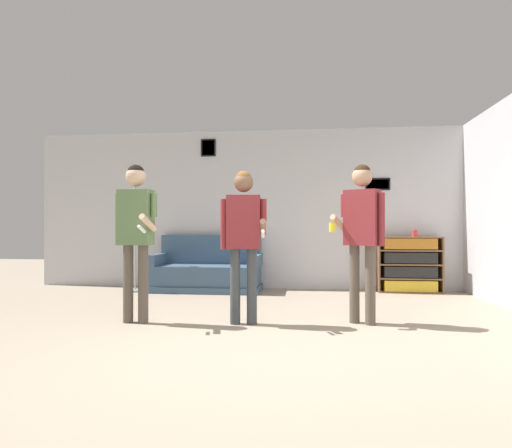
# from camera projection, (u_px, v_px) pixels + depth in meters

# --- Properties ---
(ground_plane) EXTENTS (20.00, 20.00, 0.00)m
(ground_plane) POSITION_uv_depth(u_px,v_px,m) (245.00, 352.00, 3.81)
(ground_plane) COLOR gray
(wall_back) EXTENTS (8.45, 0.08, 2.70)m
(wall_back) POSITION_uv_depth(u_px,v_px,m) (278.00, 209.00, 7.77)
(wall_back) COLOR silver
(wall_back) RESTS_ON ground_plane
(couch) EXTENTS (1.76, 0.80, 0.91)m
(couch) POSITION_uv_depth(u_px,v_px,m) (208.00, 273.00, 7.49)
(couch) COLOR #3D5670
(couch) RESTS_ON ground_plane
(bookshelf) EXTENTS (1.00, 0.30, 0.89)m
(bookshelf) POSITION_uv_depth(u_px,v_px,m) (409.00, 264.00, 7.30)
(bookshelf) COLOR brown
(bookshelf) RESTS_ON ground_plane
(floor_lamp) EXTENTS (0.28, 0.28, 1.95)m
(floor_lamp) POSITION_uv_depth(u_px,v_px,m) (135.00, 228.00, 7.40)
(floor_lamp) COLOR #ADA89E
(floor_lamp) RESTS_ON ground_plane
(person_player_foreground_left) EXTENTS (0.50, 0.50, 1.73)m
(person_player_foreground_left) POSITION_uv_depth(u_px,v_px,m) (136.00, 225.00, 4.98)
(person_player_foreground_left) COLOR brown
(person_player_foreground_left) RESTS_ON ground_plane
(person_player_foreground_center) EXTENTS (0.52, 0.44, 1.65)m
(person_player_foreground_center) POSITION_uv_depth(u_px,v_px,m) (243.00, 230.00, 4.91)
(person_player_foreground_center) COLOR #3D4247
(person_player_foreground_center) RESTS_ON ground_plane
(person_watcher_holding_cup) EXTENTS (0.59, 0.36, 1.73)m
(person_watcher_holding_cup) POSITION_uv_depth(u_px,v_px,m) (362.00, 225.00, 4.93)
(person_watcher_holding_cup) COLOR brown
(person_watcher_holding_cup) RESTS_ON ground_plane
(drinking_cup) EXTENTS (0.09, 0.09, 0.10)m
(drinking_cup) POSITION_uv_depth(u_px,v_px,m) (415.00, 233.00, 7.30)
(drinking_cup) COLOR red
(drinking_cup) RESTS_ON bookshelf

